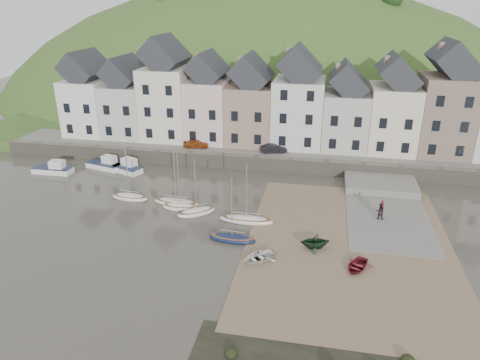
% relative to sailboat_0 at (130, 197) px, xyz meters
% --- Properties ---
extents(ground, '(160.00, 160.00, 0.00)m').
position_rel_sailboat_0_xyz_m(ground, '(12.15, -5.45, -0.27)').
color(ground, '#423E34').
rests_on(ground, ground).
extents(quay_land, '(90.00, 30.00, 1.50)m').
position_rel_sailboat_0_xyz_m(quay_land, '(12.15, 26.55, 0.48)').
color(quay_land, '#325421').
rests_on(quay_land, ground).
extents(quay_street, '(70.00, 7.00, 0.10)m').
position_rel_sailboat_0_xyz_m(quay_street, '(12.15, 15.05, 1.28)').
color(quay_street, slate).
rests_on(quay_street, quay_land).
extents(seawall, '(70.00, 1.20, 1.80)m').
position_rel_sailboat_0_xyz_m(seawall, '(12.15, 11.55, 0.63)').
color(seawall, slate).
rests_on(seawall, ground).
extents(beach, '(18.00, 26.00, 0.06)m').
position_rel_sailboat_0_xyz_m(beach, '(23.15, -5.45, -0.24)').
color(beach, '#7D664C').
rests_on(beach, ground).
extents(slipway, '(8.00, 18.00, 0.12)m').
position_rel_sailboat_0_xyz_m(slipway, '(27.15, 2.55, -0.21)').
color(slipway, slate).
rests_on(slipway, ground).
extents(hillside, '(134.40, 84.00, 84.00)m').
position_rel_sailboat_0_xyz_m(hillside, '(7.15, 54.55, -18.26)').
color(hillside, '#325421').
rests_on(hillside, ground).
extents(townhouse_terrace, '(61.05, 8.00, 13.93)m').
position_rel_sailboat_0_xyz_m(townhouse_terrace, '(13.91, 18.55, 7.06)').
color(townhouse_terrace, silver).
rests_on(townhouse_terrace, quay_land).
extents(sailboat_0, '(4.22, 1.76, 6.32)m').
position_rel_sailboat_0_xyz_m(sailboat_0, '(0.00, 0.00, 0.00)').
color(sailboat_0, white).
rests_on(sailboat_0, ground).
extents(sailboat_1, '(3.70, 1.60, 6.32)m').
position_rel_sailboat_0_xyz_m(sailboat_1, '(6.12, -1.24, 0.00)').
color(sailboat_1, white).
rests_on(sailboat_1, ground).
extents(sailboat_2, '(5.10, 1.77, 6.32)m').
position_rel_sailboat_0_xyz_m(sailboat_2, '(5.40, -0.27, -0.00)').
color(sailboat_2, beige).
rests_on(sailboat_2, ground).
extents(sailboat_3, '(4.14, 3.59, 6.32)m').
position_rel_sailboat_0_xyz_m(sailboat_3, '(8.15, -2.10, 0.00)').
color(sailboat_3, white).
rests_on(sailboat_3, ground).
extents(sailboat_4, '(5.36, 1.50, 6.32)m').
position_rel_sailboat_0_xyz_m(sailboat_4, '(13.44, -2.79, -0.01)').
color(sailboat_4, white).
rests_on(sailboat_4, ground).
extents(sailboat_5, '(4.47, 1.73, 6.32)m').
position_rel_sailboat_0_xyz_m(sailboat_5, '(12.81, -6.57, -0.00)').
color(sailboat_5, '#141E3E').
rests_on(sailboat_5, ground).
extents(motorboat_0, '(5.50, 3.54, 1.70)m').
position_rel_sailboat_0_xyz_m(motorboat_0, '(-4.14, 7.79, 0.32)').
color(motorboat_0, white).
rests_on(motorboat_0, ground).
extents(motorboat_1, '(4.94, 1.83, 1.70)m').
position_rel_sailboat_0_xyz_m(motorboat_1, '(-12.58, 5.47, 0.32)').
color(motorboat_1, white).
rests_on(motorboat_1, ground).
extents(motorboat_2, '(5.07, 2.91, 1.70)m').
position_rel_sailboat_0_xyz_m(motorboat_2, '(-6.99, 8.22, 0.32)').
color(motorboat_2, white).
rests_on(motorboat_2, ground).
extents(rowboat_white, '(3.71, 3.64, 0.63)m').
position_rel_sailboat_0_xyz_m(rowboat_white, '(15.65, -9.43, 0.11)').
color(rowboat_white, white).
rests_on(rowboat_white, beach).
extents(rowboat_green, '(3.07, 2.81, 1.37)m').
position_rel_sailboat_0_xyz_m(rowboat_green, '(20.19, -6.54, 0.48)').
color(rowboat_green, '#17341D').
rests_on(rowboat_green, beach).
extents(rowboat_red, '(2.98, 3.37, 0.58)m').
position_rel_sailboat_0_xyz_m(rowboat_red, '(23.66, -9.15, 0.08)').
color(rowboat_red, maroon).
rests_on(rowboat_red, beach).
extents(person_red, '(0.74, 0.68, 1.70)m').
position_rel_sailboat_0_xyz_m(person_red, '(26.49, 0.85, 0.70)').
color(person_red, maroon).
rests_on(person_red, slipway).
extents(person_dark, '(0.82, 0.64, 1.69)m').
position_rel_sailboat_0_xyz_m(person_dark, '(26.26, 0.18, 0.70)').
color(person_dark, black).
rests_on(person_dark, slipway).
extents(car_left, '(3.46, 1.68, 1.14)m').
position_rel_sailboat_0_xyz_m(car_left, '(3.44, 14.05, 1.90)').
color(car_left, '#974316').
rests_on(car_left, quay_street).
extents(car_right, '(3.60, 2.02, 1.12)m').
position_rel_sailboat_0_xyz_m(car_right, '(14.02, 14.05, 1.90)').
color(car_right, black).
rests_on(car_right, quay_street).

